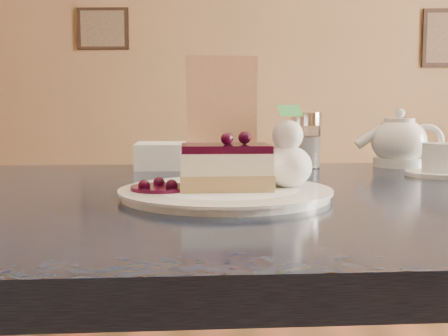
{
  "coord_description": "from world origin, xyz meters",
  "views": [
    {
      "loc": [
        -0.16,
        -0.53,
        0.94
      ],
      "look_at": [
        -0.18,
        0.19,
        0.86
      ],
      "focal_mm": 45.0,
      "sensor_mm": 36.0,
      "label": 1
    }
  ],
  "objects_px": {
    "dessert_plate": "(225,193)",
    "tea_set": "(406,147)",
    "main_table": "(223,246)",
    "cheesecake_slice": "(225,167)"
  },
  "relations": [
    {
      "from": "dessert_plate",
      "to": "main_table",
      "type": "bearing_deg",
      "value": 95.7
    },
    {
      "from": "main_table",
      "to": "dessert_plate",
      "type": "bearing_deg",
      "value": -90.0
    },
    {
      "from": "main_table",
      "to": "cheesecake_slice",
      "type": "distance_m",
      "value": 0.14
    },
    {
      "from": "main_table",
      "to": "tea_set",
      "type": "xyz_separation_m",
      "value": [
        0.38,
        0.35,
        0.13
      ]
    },
    {
      "from": "cheesecake_slice",
      "to": "tea_set",
      "type": "bearing_deg",
      "value": 41.47
    },
    {
      "from": "main_table",
      "to": "dessert_plate",
      "type": "distance_m",
      "value": 0.11
    },
    {
      "from": "dessert_plate",
      "to": "tea_set",
      "type": "distance_m",
      "value": 0.55
    },
    {
      "from": "cheesecake_slice",
      "to": "main_table",
      "type": "bearing_deg",
      "value": 90.0
    },
    {
      "from": "cheesecake_slice",
      "to": "tea_set",
      "type": "relative_size",
      "value": 0.47
    },
    {
      "from": "main_table",
      "to": "tea_set",
      "type": "distance_m",
      "value": 0.53
    }
  ]
}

